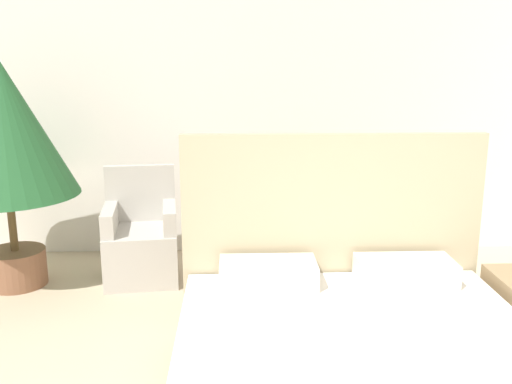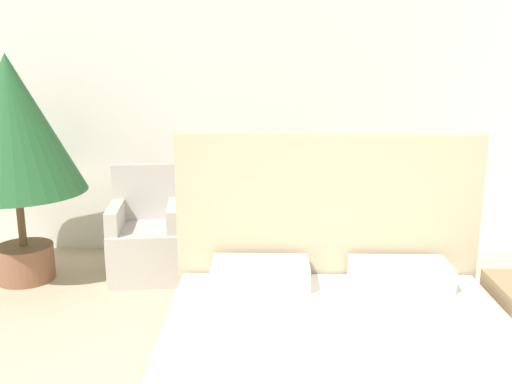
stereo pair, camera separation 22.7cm
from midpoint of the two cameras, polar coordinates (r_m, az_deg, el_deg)
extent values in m
cube|color=silver|center=(5.15, 0.66, 9.79)|extent=(10.00, 0.06, 2.90)
cube|color=white|center=(2.75, 8.70, -18.18)|extent=(1.77, 2.01, 0.25)
cube|color=tan|center=(3.56, 5.72, -4.84)|extent=(1.84, 0.06, 1.33)
cube|color=silver|center=(3.37, -0.75, -8.12)|extent=(0.57, 0.30, 0.14)
cube|color=silver|center=(3.48, 12.87, -7.73)|extent=(0.57, 0.30, 0.14)
cube|color=#B7B2A8|center=(4.77, -12.72, -6.11)|extent=(0.63, 0.64, 0.42)
cube|color=#B7B2A8|center=(4.89, -12.80, -0.12)|extent=(0.57, 0.12, 0.48)
cube|color=#B7B2A8|center=(4.70, -15.78, -2.67)|extent=(0.16, 0.53, 0.19)
cube|color=#B7B2A8|center=(4.66, -10.03, -2.48)|extent=(0.16, 0.53, 0.19)
cube|color=#B7B2A8|center=(4.69, -1.44, -6.11)|extent=(0.61, 0.61, 0.42)
cube|color=#B7B2A8|center=(4.81, -1.70, -0.02)|extent=(0.57, 0.09, 0.48)
cube|color=#B7B2A8|center=(4.58, -4.40, -2.60)|extent=(0.13, 0.53, 0.19)
cube|color=#B7B2A8|center=(4.61, 1.46, -2.44)|extent=(0.13, 0.53, 0.19)
cylinder|color=brown|center=(4.99, -24.03, -6.91)|extent=(0.46, 0.46, 0.29)
cylinder|color=brown|center=(4.88, -24.45, -2.84)|extent=(0.06, 0.06, 0.45)
cone|color=#235B2D|center=(4.74, -25.34, 6.00)|extent=(1.07, 1.07, 1.07)
camera|label=1|loc=(0.11, -91.63, -0.39)|focal=40.00mm
camera|label=2|loc=(0.11, 88.37, 0.39)|focal=40.00mm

